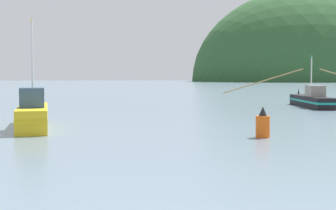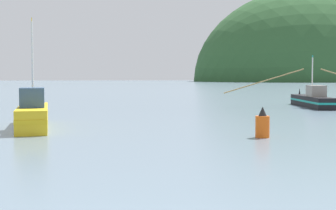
# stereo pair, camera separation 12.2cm
# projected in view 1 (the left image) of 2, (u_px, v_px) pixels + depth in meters

# --- Properties ---
(hill_mid_left) EXTENTS (123.23, 98.58, 98.21)m
(hill_mid_left) POSITION_uv_depth(u_px,v_px,m) (307.00, 81.00, 266.57)
(hill_mid_left) COLOR #2D562D
(hill_mid_left) RESTS_ON ground
(fishing_boat_black) EXTENTS (17.87, 10.73, 5.28)m
(fishing_boat_black) POSITION_uv_depth(u_px,v_px,m) (311.00, 100.00, 51.29)
(fishing_boat_black) COLOR black
(fishing_boat_black) RESTS_ON ground
(fishing_boat_yellow) EXTENTS (2.53, 8.76, 6.76)m
(fishing_boat_yellow) POSITION_uv_depth(u_px,v_px,m) (33.00, 115.00, 30.73)
(fishing_boat_yellow) COLOR gold
(fishing_boat_yellow) RESTS_ON ground
(channel_buoy) EXTENTS (0.74, 0.74, 1.63)m
(channel_buoy) POSITION_uv_depth(u_px,v_px,m) (263.00, 125.00, 26.25)
(channel_buoy) COLOR #E55914
(channel_buoy) RESTS_ON ground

